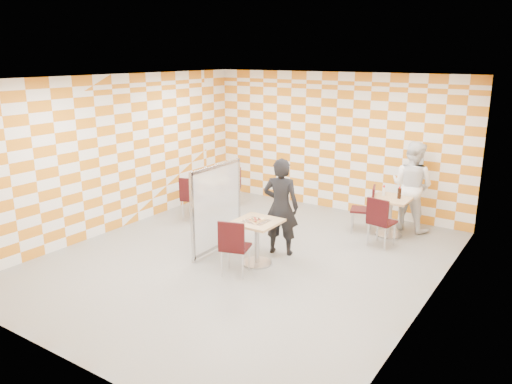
% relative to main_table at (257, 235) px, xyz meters
% --- Properties ---
extents(room_shell, '(7.00, 7.00, 7.00)m').
position_rel_main_table_xyz_m(room_shell, '(-0.28, 0.59, 0.99)').
color(room_shell, gray).
rests_on(room_shell, ground).
extents(main_table, '(0.70, 0.70, 0.75)m').
position_rel_main_table_xyz_m(main_table, '(0.00, 0.00, 0.00)').
color(main_table, tan).
rests_on(main_table, ground).
extents(second_table, '(0.70, 0.70, 0.75)m').
position_rel_main_table_xyz_m(second_table, '(1.37, 2.53, 0.00)').
color(second_table, tan).
rests_on(second_table, ground).
extents(empty_table, '(0.70, 0.70, 0.75)m').
position_rel_main_table_xyz_m(empty_table, '(-2.40, 1.75, 0.00)').
color(empty_table, tan).
rests_on(empty_table, ground).
extents(chair_main_front, '(0.53, 0.54, 0.92)m').
position_rel_main_table_xyz_m(chair_main_front, '(-0.04, -0.60, 0.04)').
color(chair_main_front, '#330A0C').
rests_on(chair_main_front, ground).
extents(chair_second_front, '(0.48, 0.49, 0.92)m').
position_rel_main_table_xyz_m(chair_second_front, '(1.42, 1.82, 0.04)').
color(chair_second_front, '#330A0C').
rests_on(chair_second_front, ground).
extents(chair_second_side, '(0.54, 0.53, 0.92)m').
position_rel_main_table_xyz_m(chair_second_side, '(0.94, 2.44, 0.04)').
color(chair_second_side, '#330A0C').
rests_on(chair_second_side, ground).
extents(chair_empty_near, '(0.52, 0.53, 0.92)m').
position_rel_main_table_xyz_m(chair_empty_near, '(-2.37, 1.12, 0.04)').
color(chair_empty_near, '#330A0C').
rests_on(chair_empty_near, ground).
extents(chair_empty_far, '(0.53, 0.54, 0.92)m').
position_rel_main_table_xyz_m(chair_empty_far, '(-2.29, 2.42, 0.04)').
color(chair_empty_far, '#330A0C').
rests_on(chair_empty_far, ground).
extents(partition, '(0.08, 1.38, 1.55)m').
position_rel_main_table_xyz_m(partition, '(-0.91, 0.11, 0.28)').
color(partition, white).
rests_on(partition, ground).
extents(man_dark, '(0.71, 0.56, 1.69)m').
position_rel_main_table_xyz_m(man_dark, '(0.08, 0.62, 0.34)').
color(man_dark, black).
rests_on(man_dark, ground).
extents(man_white, '(0.98, 0.83, 1.76)m').
position_rel_main_table_xyz_m(man_white, '(1.58, 3.10, 0.37)').
color(man_white, white).
rests_on(man_white, ground).
extents(pizza_on_foil, '(0.40, 0.40, 0.04)m').
position_rel_main_table_xyz_m(pizza_on_foil, '(-0.00, -0.02, 0.26)').
color(pizza_on_foil, silver).
rests_on(pizza_on_foil, main_table).
extents(sport_bottle, '(0.06, 0.06, 0.20)m').
position_rel_main_table_xyz_m(sport_bottle, '(1.20, 2.59, 0.33)').
color(sport_bottle, white).
rests_on(sport_bottle, second_table).
extents(soda_bottle, '(0.07, 0.07, 0.23)m').
position_rel_main_table_xyz_m(soda_bottle, '(1.51, 2.55, 0.34)').
color(soda_bottle, black).
rests_on(soda_bottle, second_table).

